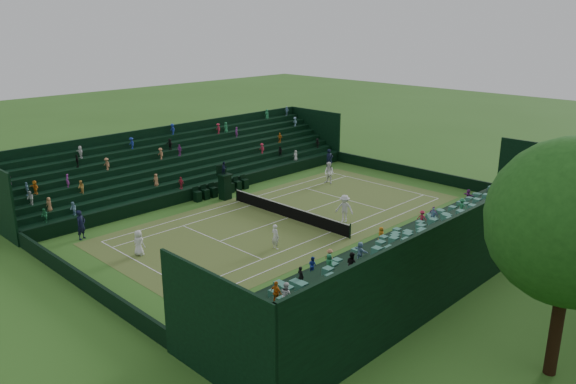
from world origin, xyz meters
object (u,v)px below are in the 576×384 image
player_near_east (275,237)px  player_far_east (344,208)px  umpire_chair (225,183)px  tennis_net (288,211)px  player_far_west (329,173)px  player_near_west (139,243)px

player_near_east → player_far_east: (-0.01, 6.92, 0.19)m
player_near_east → player_far_east: size_ratio=0.81×
umpire_chair → player_near_east: bearing=-22.8°
tennis_net → player_near_east: bearing=-53.4°
tennis_net → player_far_west: 9.74m
player_near_west → player_near_east: player_near_east is taller
tennis_net → player_far_west: bearing=112.6°
umpire_chair → player_far_east: 10.60m
player_near_west → player_far_east: bearing=-130.1°
tennis_net → player_far_east: size_ratio=5.77×
player_near_west → player_far_east: 14.51m
umpire_chair → player_far_west: size_ratio=1.61×
player_far_west → player_far_east: (7.19, -6.72, 0.04)m
umpire_chair → player_far_east: size_ratio=1.54×
player_near_west → player_far_east: (5.24, 13.53, 0.19)m
player_far_east → tennis_net: bearing=-168.4°
player_near_east → player_far_west: 15.43m
umpire_chair → player_far_east: umpire_chair is taller
tennis_net → player_near_west: player_near_west is taller
player_far_west → player_near_east: bearing=-67.2°
player_near_west → player_far_west: size_ratio=0.84×
player_far_east → player_near_west: bearing=-132.9°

